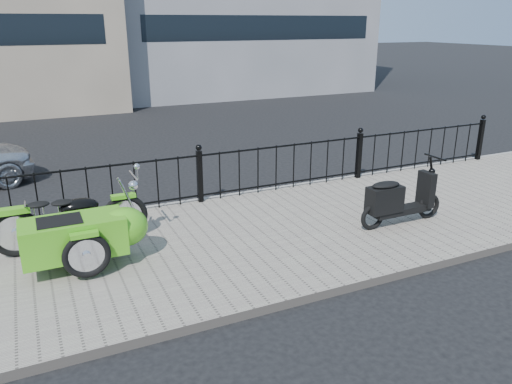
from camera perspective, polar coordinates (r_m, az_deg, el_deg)
name	(u,v)px	position (r m, az deg, el deg)	size (l,w,h in m)	color
ground	(227,233)	(8.14, -3.31, -4.72)	(120.00, 120.00, 0.00)	black
sidewalk	(239,241)	(7.69, -1.92, -5.67)	(30.00, 3.80, 0.12)	gray
curb	(198,202)	(9.38, -6.60, -1.16)	(30.00, 0.10, 0.12)	gray
iron_fence	(200,177)	(9.08, -6.44, 1.69)	(14.11, 0.11, 1.08)	black
motorcycle_sidecar	(87,230)	(7.11, -18.80, -4.16)	(2.28, 1.48, 0.98)	black
scooter	(397,200)	(8.31, 15.84, -0.93)	(1.59, 0.46, 1.08)	black
spare_tire	(58,243)	(7.26, -21.68, -5.42)	(0.63, 0.63, 0.09)	black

